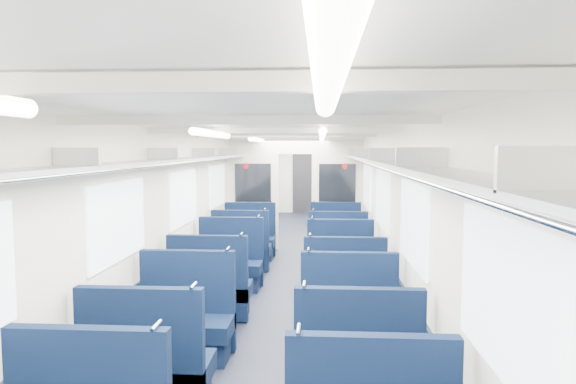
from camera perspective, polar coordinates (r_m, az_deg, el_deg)
floor at (r=7.83m, az=-0.33°, el=-10.70°), size 2.80×18.00×0.01m
ceiling at (r=7.55m, az=-0.34°, el=6.75°), size 2.80×18.00×0.01m
wall_left at (r=7.83m, az=-10.62°, el=-2.02°), size 0.02×18.00×2.35m
dado_left at (r=7.96m, az=-10.42°, el=-7.93°), size 0.03×17.90×0.70m
wall_right at (r=7.63m, az=10.22°, el=-2.19°), size 0.02×18.00×2.35m
dado_right at (r=7.77m, az=10.01°, el=-8.24°), size 0.03×17.90×0.70m
wall_far at (r=16.56m, az=1.87°, el=1.69°), size 2.80×0.02×2.35m
luggage_rack_left at (r=7.73m, az=-9.37°, el=3.84°), size 0.36×17.40×0.18m
luggage_rack_right at (r=7.56m, az=8.90°, el=3.83°), size 0.36×17.40×0.18m
windows at (r=7.12m, az=-0.60°, el=-0.64°), size 2.78×15.60×0.75m
ceiling_fittings at (r=7.29m, az=-0.49°, el=6.33°), size 2.70×16.06×0.11m
end_door at (r=16.51m, az=1.86°, el=1.08°), size 0.75×0.06×2.00m
bulkhead at (r=10.50m, az=0.79°, el=0.14°), size 2.80×0.10×2.35m
seat_8 at (r=4.39m, az=-15.62°, el=-19.10°), size 0.98×0.54×1.10m
seat_9 at (r=4.26m, az=7.82°, el=-19.70°), size 0.98×0.54×1.10m
seat_10 at (r=5.38m, az=-11.56°, el=-14.42°), size 0.98×0.54×1.10m
seat_11 at (r=5.23m, az=6.98°, el=-14.94°), size 0.98×0.54×1.10m
seat_12 at (r=6.46m, az=-8.78°, el=-11.05°), size 0.98×0.54×1.10m
seat_13 at (r=6.32m, az=6.38°, el=-11.40°), size 0.98×0.54×1.10m
seat_14 at (r=7.74m, az=-6.60°, el=-8.34°), size 0.98×0.54×1.10m
seat_15 at (r=7.50m, az=5.94°, el=-8.76°), size 0.98×0.54×1.10m
seat_16 at (r=8.83m, az=-5.27°, el=-6.67°), size 0.98×0.54×1.10m
seat_17 at (r=8.68m, az=5.64°, el=-6.88°), size 0.98×0.54×1.10m
seat_18 at (r=9.76m, az=-4.39°, el=-5.54°), size 0.98×0.54×1.10m
seat_19 at (r=9.84m, az=5.41°, el=-5.47°), size 0.98×0.54×1.10m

